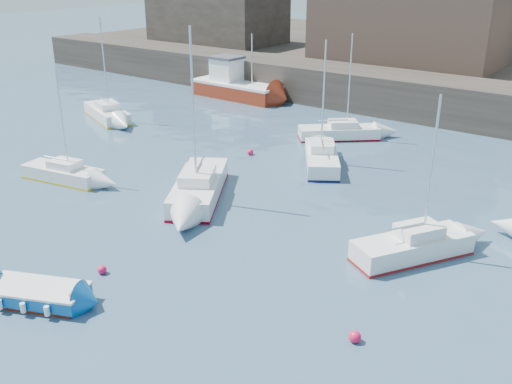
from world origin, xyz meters
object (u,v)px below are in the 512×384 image
Objects in this scene: sailboat_h at (339,132)px; buoy_near at (103,273)px; sailboat_a at (63,173)px; buoy_mid at (355,342)px; sailboat_e at (107,113)px; blue_dinghy at (37,294)px; sailboat_b at (199,187)px; buoy_far at (250,155)px; sailboat_c at (413,246)px; sailboat_f at (321,157)px; fishing_boat at (235,85)px.

sailboat_h is 19.56× the size of buoy_near.
buoy_mid is (19.55, -3.13, -0.43)m from sailboat_a.
sailboat_e reaches higher than buoy_near.
blue_dinghy is 11.10m from buoy_mid.
buoy_far is at bearing 106.33° from sailboat_b.
buoy_far is (-13.30, 6.45, -0.51)m from sailboat_c.
sailboat_c is at bearing 9.82° from sailboat_a.
sailboat_c is at bearing 96.91° from buoy_mid.
blue_dinghy is at bearing -129.61° from sailboat_c.
sailboat_a is at bearing -49.63° from sailboat_e.
sailboat_h is at bearing 108.98° from sailboat_f.
buoy_near is (-0.30, -15.86, -0.51)m from sailboat_f.
sailboat_c reaches higher than sailboat_a.
sailboat_h is (-10.63, 12.85, -0.06)m from sailboat_c.
sailboat_e is (-27.23, 6.69, -0.02)m from sailboat_c.
sailboat_f reaches higher than buoy_mid.
sailboat_c is at bearing -25.88° from buoy_far.
sailboat_h is (8.15, 16.10, 0.02)m from sailboat_a.
sailboat_c is (24.10, -18.36, -0.57)m from fishing_boat.
sailboat_b reaches higher than sailboat_e.
buoy_near is at bearing -28.24° from sailboat_a.
sailboat_b reaches higher than sailboat_f.
sailboat_c is 11.45m from sailboat_f.
sailboat_b is (12.83, -18.84, -0.52)m from fishing_boat.
sailboat_e reaches higher than buoy_mid.
sailboat_h is at bearing 20.38° from sailboat_e.
sailboat_h is 6.95m from buoy_far.
sailboat_f is 18.50× the size of buoy_far.
sailboat_a is (-9.54, 7.91, 0.06)m from blue_dinghy.
sailboat_h is 17.86× the size of buoy_far.
sailboat_b is at bearing -177.55° from sailboat_c.
sailboat_b is 1.23× the size of sailboat_h.
sailboat_e reaches higher than blue_dinghy.
sailboat_f is 17.91× the size of buoy_mid.
sailboat_b is 21.31× the size of buoy_mid.
fishing_boat is at bearing 142.70° from sailboat_c.
fishing_boat is 1.12× the size of sailboat_e.
buoy_mid is at bearing -9.09° from sailboat_a.
fishing_boat is at bearing 135.16° from buoy_mid.
sailboat_b is at bearing -24.19° from sailboat_e.
sailboat_b is at bearing 20.25° from sailboat_a.
buoy_mid is at bearing -42.37° from buoy_far.
sailboat_a is 0.92× the size of sailboat_c.
fishing_boat is 22.26m from sailboat_a.
fishing_boat is 30.78m from buoy_near.
buoy_near is at bearing -85.77° from sailboat_h.
sailboat_b is at bearing 100.75° from blue_dinghy.
sailboat_e is at bearing -177.83° from sailboat_f.
buoy_far is at bearing 137.63° from buoy_mid.
buoy_mid is (11.40, -19.23, -0.45)m from sailboat_h.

